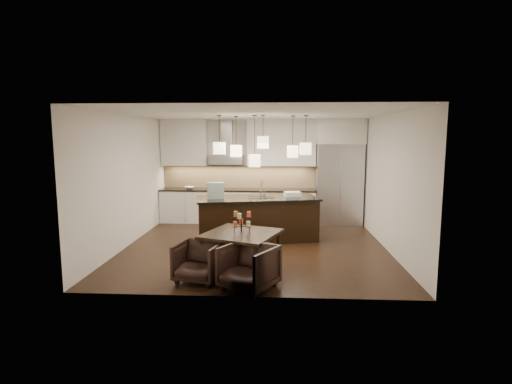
# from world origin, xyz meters

# --- Properties ---
(floor) EXTENTS (5.50, 5.50, 0.02)m
(floor) POSITION_xyz_m (0.00, 0.00, -0.01)
(floor) COLOR black
(floor) RESTS_ON ground
(ceiling) EXTENTS (5.50, 5.50, 0.02)m
(ceiling) POSITION_xyz_m (0.00, 0.00, 2.81)
(ceiling) COLOR white
(ceiling) RESTS_ON wall_back
(wall_back) EXTENTS (5.50, 0.02, 2.80)m
(wall_back) POSITION_xyz_m (0.00, 2.76, 1.40)
(wall_back) COLOR silver
(wall_back) RESTS_ON ground
(wall_front) EXTENTS (5.50, 0.02, 2.80)m
(wall_front) POSITION_xyz_m (0.00, -2.76, 1.40)
(wall_front) COLOR silver
(wall_front) RESTS_ON ground
(wall_left) EXTENTS (0.02, 5.50, 2.80)m
(wall_left) POSITION_xyz_m (-2.76, 0.00, 1.40)
(wall_left) COLOR silver
(wall_left) RESTS_ON ground
(wall_right) EXTENTS (0.02, 5.50, 2.80)m
(wall_right) POSITION_xyz_m (2.76, 0.00, 1.40)
(wall_right) COLOR silver
(wall_right) RESTS_ON ground
(refrigerator) EXTENTS (1.20, 0.72, 2.15)m
(refrigerator) POSITION_xyz_m (2.10, 2.38, 1.07)
(refrigerator) COLOR #B7B7BA
(refrigerator) RESTS_ON floor
(fridge_panel) EXTENTS (1.26, 0.72, 0.65)m
(fridge_panel) POSITION_xyz_m (2.10, 2.38, 2.47)
(fridge_panel) COLOR silver
(fridge_panel) RESTS_ON refrigerator
(lower_cabinets) EXTENTS (4.21, 0.62, 0.88)m
(lower_cabinets) POSITION_xyz_m (-0.62, 2.43, 0.44)
(lower_cabinets) COLOR silver
(lower_cabinets) RESTS_ON floor
(countertop) EXTENTS (4.21, 0.66, 0.04)m
(countertop) POSITION_xyz_m (-0.62, 2.43, 0.90)
(countertop) COLOR black
(countertop) RESTS_ON lower_cabinets
(backsplash) EXTENTS (4.21, 0.02, 0.63)m
(backsplash) POSITION_xyz_m (-0.62, 2.73, 1.24)
(backsplash) COLOR tan
(backsplash) RESTS_ON countertop
(upper_cab_left) EXTENTS (1.25, 0.35, 1.25)m
(upper_cab_left) POSITION_xyz_m (-2.10, 2.57, 2.17)
(upper_cab_left) COLOR silver
(upper_cab_left) RESTS_ON wall_back
(upper_cab_right) EXTENTS (1.85, 0.35, 1.25)m
(upper_cab_right) POSITION_xyz_m (0.55, 2.57, 2.17)
(upper_cab_right) COLOR silver
(upper_cab_right) RESTS_ON wall_back
(hood_canopy) EXTENTS (0.90, 0.52, 0.24)m
(hood_canopy) POSITION_xyz_m (-0.93, 2.48, 1.72)
(hood_canopy) COLOR #B7B7BA
(hood_canopy) RESTS_ON wall_back
(hood_chimney) EXTENTS (0.30, 0.28, 0.96)m
(hood_chimney) POSITION_xyz_m (-0.93, 2.59, 2.32)
(hood_chimney) COLOR #B7B7BA
(hood_chimney) RESTS_ON hood_canopy
(fruit_bowl) EXTENTS (0.26, 0.26, 0.06)m
(fruit_bowl) POSITION_xyz_m (-1.95, 2.38, 0.95)
(fruit_bowl) COLOR silver
(fruit_bowl) RESTS_ON countertop
(island_body) EXTENTS (2.81, 1.58, 0.93)m
(island_body) POSITION_xyz_m (-0.00, 0.61, 0.47)
(island_body) COLOR black
(island_body) RESTS_ON floor
(island_top) EXTENTS (2.91, 1.68, 0.04)m
(island_top) POSITION_xyz_m (-0.00, 0.61, 0.95)
(island_top) COLOR black
(island_top) RESTS_ON island_body
(faucet) EXTENTS (0.16, 0.27, 0.40)m
(faucet) POSITION_xyz_m (0.08, 0.74, 1.17)
(faucet) COLOR silver
(faucet) RESTS_ON island_top
(tote_bag) EXTENTS (0.39, 0.26, 0.36)m
(tote_bag) POSITION_xyz_m (-0.91, 0.36, 1.15)
(tote_bag) COLOR #25593D
(tote_bag) RESTS_ON island_top
(food_container) EXTENTS (0.40, 0.32, 0.11)m
(food_container) POSITION_xyz_m (0.81, 0.79, 1.03)
(food_container) COLOR silver
(food_container) RESTS_ON island_top
(dining_table) EXTENTS (1.49, 1.49, 0.69)m
(dining_table) POSITION_xyz_m (-0.15, -1.63, 0.35)
(dining_table) COLOR black
(dining_table) RESTS_ON floor
(candelabra) EXTENTS (0.43, 0.43, 0.41)m
(candelabra) POSITION_xyz_m (-0.15, -1.63, 0.90)
(candelabra) COLOR black
(candelabra) RESTS_ON dining_table
(candle_a) EXTENTS (0.09, 0.09, 0.09)m
(candle_a) POSITION_xyz_m (-0.03, -1.67, 0.86)
(candle_a) COLOR beige
(candle_a) RESTS_ON candelabra
(candle_b) EXTENTS (0.09, 0.09, 0.09)m
(candle_b) POSITION_xyz_m (-0.17, -1.50, 0.86)
(candle_b) COLOR #D84232
(candle_b) RESTS_ON candelabra
(candle_c) EXTENTS (0.09, 0.09, 0.09)m
(candle_c) POSITION_xyz_m (-0.25, -1.71, 0.86)
(candle_c) COLOR #A45C30
(candle_c) RESTS_ON candelabra
(candle_d) EXTENTS (0.09, 0.09, 0.09)m
(candle_d) POSITION_xyz_m (-0.02, -1.59, 1.01)
(candle_d) COLOR #D84232
(candle_d) RESTS_ON candelabra
(candle_e) EXTENTS (0.09, 0.09, 0.09)m
(candle_e) POSITION_xyz_m (-0.26, -1.57, 1.01)
(candle_e) COLOR #A45C30
(candle_e) RESTS_ON candelabra
(candle_f) EXTENTS (0.09, 0.09, 0.09)m
(candle_f) POSITION_xyz_m (-0.17, -1.75, 1.01)
(candle_f) COLOR beige
(candle_f) RESTS_ON candelabra
(armchair_left) EXTENTS (0.83, 0.85, 0.65)m
(armchair_left) POSITION_xyz_m (-0.81, -2.12, 0.32)
(armchair_left) COLOR black
(armchair_left) RESTS_ON floor
(armchair_right) EXTENTS (1.03, 1.04, 0.69)m
(armchair_right) POSITION_xyz_m (0.03, -2.44, 0.35)
(armchair_right) COLOR black
(armchair_right) RESTS_ON floor
(pendant_a) EXTENTS (0.24, 0.24, 0.26)m
(pendant_a) POSITION_xyz_m (-0.81, 0.40, 2.09)
(pendant_a) COLOR beige
(pendant_a) RESTS_ON ceiling
(pendant_b) EXTENTS (0.24, 0.24, 0.26)m
(pendant_b) POSITION_xyz_m (-0.48, 0.69, 2.02)
(pendant_b) COLOR beige
(pendant_b) RESTS_ON ceiling
(pendant_c) EXTENTS (0.24, 0.24, 0.26)m
(pendant_c) POSITION_xyz_m (0.14, 0.33, 2.22)
(pendant_c) COLOR beige
(pendant_c) RESTS_ON ceiling
(pendant_d) EXTENTS (0.24, 0.24, 0.26)m
(pendant_d) POSITION_xyz_m (0.80, 0.66, 2.01)
(pendant_d) COLOR beige
(pendant_d) RESTS_ON ceiling
(pendant_e) EXTENTS (0.24, 0.24, 0.26)m
(pendant_e) POSITION_xyz_m (1.07, 0.55, 2.07)
(pendant_e) COLOR beige
(pendant_e) RESTS_ON ceiling
(pendant_f) EXTENTS (0.24, 0.24, 0.26)m
(pendant_f) POSITION_xyz_m (-0.04, 0.34, 1.82)
(pendant_f) COLOR beige
(pendant_f) RESTS_ON ceiling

